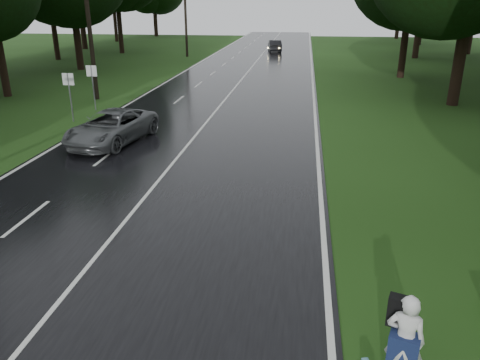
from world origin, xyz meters
name	(u,v)px	position (x,y,z in m)	size (l,w,h in m)	color
ground	(94,261)	(0.00, 0.00, 0.00)	(160.00, 160.00, 0.00)	#204314
road	(224,101)	(0.00, 20.00, 0.02)	(12.00, 140.00, 0.04)	black
lane_center	(224,101)	(0.00, 20.00, 0.04)	(0.12, 140.00, 0.01)	silver
grey_car	(112,127)	(-3.50, 10.00, 0.76)	(2.39, 5.19, 1.44)	#4D5052
far_car	(275,46)	(1.25, 51.63, 0.73)	(1.47, 4.22, 1.39)	black
hitchhiker	(404,343)	(6.91, -3.10, 0.82)	(0.74, 0.71, 1.76)	silver
utility_pole_mid	(97,99)	(-8.50, 19.67, 0.00)	(1.80, 0.28, 10.73)	black
utility_pole_far	(187,57)	(-8.50, 44.87, 0.00)	(1.80, 0.28, 9.38)	black
road_sign_a	(74,122)	(-7.20, 13.61, 0.00)	(0.62, 0.10, 2.59)	white
road_sign_b	(96,110)	(-7.20, 16.48, 0.00)	(0.63, 0.10, 2.62)	white
tree_left_d	(8,96)	(-14.99, 19.80, 0.00)	(8.52, 8.52, 13.32)	black
tree_left_e	(81,69)	(-15.91, 32.95, 0.00)	(9.70, 9.70, 15.15)	black
tree_left_f	(122,53)	(-17.41, 47.51, 0.00)	(11.58, 11.58, 18.09)	black
tree_right_d	(452,105)	(14.38, 20.86, 0.00)	(9.78, 9.78, 15.28)	black
tree_right_e	(400,77)	(13.22, 32.00, 0.00)	(9.50, 9.50, 14.84)	black
tree_right_f	(415,58)	(17.46, 46.81, 0.00)	(9.73, 9.73, 15.21)	black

